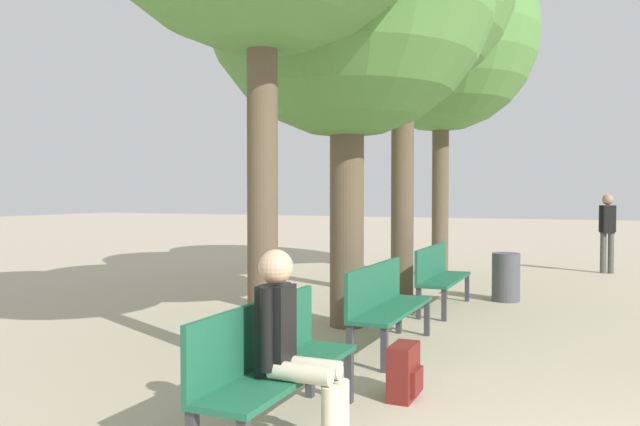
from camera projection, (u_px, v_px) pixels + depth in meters
bench_row_0 at (271, 358)px, 4.22m from camera, size 0.43×1.70×0.89m
bench_row_1 at (384, 300)px, 6.53m from camera, size 0.43×1.70×0.89m
bench_row_2 at (438, 272)px, 8.83m from camera, size 0.43×1.70×0.89m
tree_row_3 at (441, 37)px, 12.26m from camera, size 3.76×3.76×6.63m
person_seated at (292, 342)px, 4.00m from camera, size 0.59×0.34×1.27m
backpack at (404, 372)px, 4.96m from camera, size 0.22×0.36×0.44m
pedestrian_near at (607, 228)px, 12.84m from camera, size 0.33×0.27×1.63m
trash_bin at (506, 277)px, 9.50m from camera, size 0.42×0.42×0.73m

